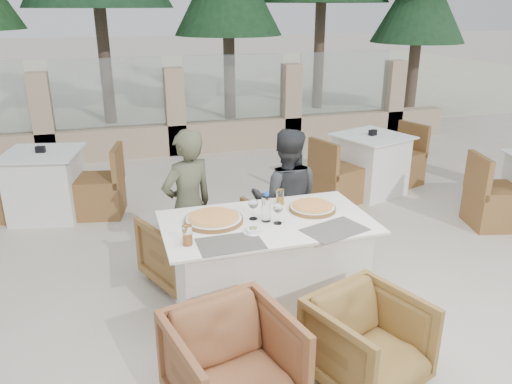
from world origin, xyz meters
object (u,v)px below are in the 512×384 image
object	(u,v)px
olive_dish	(253,230)
armchair_near_right	(368,342)
pizza_right	(312,207)
wine_glass_centre	(253,208)
wine_glass_near	(278,212)
beer_glass_left	(187,235)
pizza_left	(214,218)
water_bottle	(266,207)
diner_left	(188,207)
bg_table_b	(370,164)
beer_glass_right	(280,197)
diner_right	(286,200)
armchair_near_left	(233,367)
dining_table	(267,266)
bg_table_a	(46,185)
armchair_far_right	(285,227)
armchair_far_left	(187,249)

from	to	relation	value
olive_dish	armchair_near_right	xyz separation A→B (m)	(0.52, -0.82, -0.49)
pizza_right	wine_glass_centre	world-z (taller)	wine_glass_centre
wine_glass_near	beer_glass_left	xyz separation A→B (m)	(-0.71, -0.16, -0.02)
pizza_left	armchair_near_right	xyz separation A→B (m)	(0.75, -1.09, -0.50)
water_bottle	diner_left	world-z (taller)	diner_left
wine_glass_near	wine_glass_centre	bearing A→B (deg)	139.00
armchair_near_right	bg_table_b	bearing A→B (deg)	40.91
beer_glass_right	bg_table_b	xyz separation A→B (m)	(1.90, 1.88, -0.45)
armchair_near_right	diner_right	world-z (taller)	diner_right
water_bottle	wine_glass_near	bearing A→B (deg)	-44.01
armchair_near_left	water_bottle	bearing A→B (deg)	49.19
wine_glass_centre	armchair_near_left	xyz separation A→B (m)	(-0.44, -1.06, -0.54)
dining_table	olive_dish	distance (m)	0.47
water_bottle	armchair_near_right	bearing A→B (deg)	-69.65
beer_glass_right	bg_table_a	distance (m)	3.08
armchair_far_right	armchair_near_right	distance (m)	1.82
diner_right	wine_glass_centre	bearing A→B (deg)	69.45
armchair_far_right	armchair_near_left	bearing A→B (deg)	45.55
dining_table	wine_glass_centre	xyz separation A→B (m)	(-0.09, 0.07, 0.48)
wine_glass_near	armchair_near_left	size ratio (longest dim) A/B	0.26
dining_table	bg_table_b	distance (m)	3.03
beer_glass_left	armchair_far_left	bearing A→B (deg)	82.38
pizza_right	armchair_near_left	bearing A→B (deg)	-130.70
armchair_far_right	diner_right	size ratio (longest dim) A/B	0.50
wine_glass_near	armchair_near_right	world-z (taller)	wine_glass_near
armchair_far_left	diner_left	bearing A→B (deg)	-150.17
dining_table	diner_right	world-z (taller)	diner_right
beer_glass_right	diner_left	world-z (taller)	diner_left
pizza_left	armchair_far_right	world-z (taller)	pizza_left
water_bottle	wine_glass_centre	world-z (taller)	water_bottle
armchair_far_left	armchair_near_left	distance (m)	1.61
armchair_far_right	armchair_near_right	xyz separation A→B (m)	(-0.09, -1.82, -0.00)
armchair_near_right	beer_glass_left	bearing A→B (deg)	122.55
armchair_near_left	bg_table_a	xyz separation A→B (m)	(-1.32, 3.54, 0.06)
armchair_far_right	dining_table	bearing A→B (deg)	45.28
beer_glass_right	diner_left	bearing A→B (deg)	152.09
beer_glass_left	water_bottle	bearing A→B (deg)	19.34
olive_dish	bg_table_a	world-z (taller)	olive_dish
armchair_far_left	bg_table_b	bearing A→B (deg)	-173.25
bg_table_a	armchair_far_left	bearing A→B (deg)	-43.68
pizza_right	wine_glass_near	distance (m)	0.40
diner_left	diner_right	xyz separation A→B (m)	(0.88, -0.03, -0.03)
water_bottle	olive_dish	xyz separation A→B (m)	(-0.15, -0.17, -0.10)
wine_glass_near	beer_glass_right	bearing A→B (deg)	68.30
water_bottle	bg_table_b	bearing A→B (deg)	45.79
dining_table	olive_dish	world-z (taller)	olive_dish
beer_glass_right	armchair_near_left	bearing A→B (deg)	-119.65
beer_glass_left	armchair_far_right	world-z (taller)	beer_glass_left
armchair_far_left	armchair_near_right	size ratio (longest dim) A/B	1.03
olive_dish	armchair_far_left	bearing A→B (deg)	115.33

